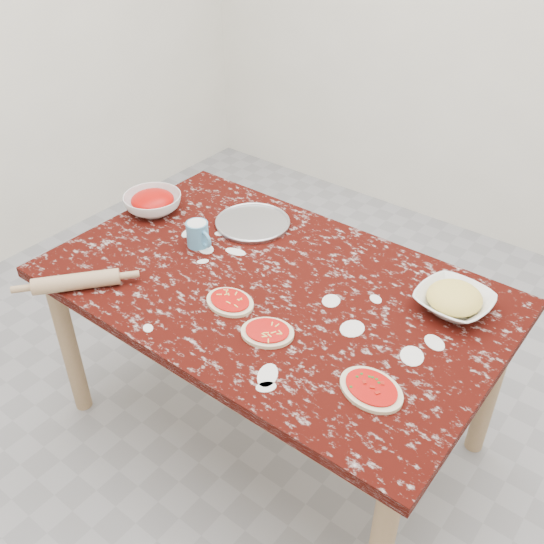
{
  "coord_description": "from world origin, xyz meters",
  "views": [
    {
      "loc": [
        1.06,
        -1.36,
        2.04
      ],
      "look_at": [
        0.0,
        0.0,
        0.8
      ],
      "focal_mm": 40.27,
      "sensor_mm": 36.0,
      "label": 1
    }
  ],
  "objects_px": {
    "sauce_bowl": "(153,203)",
    "rolling_pin": "(76,282)",
    "worktable": "(272,302)",
    "pizza_tray": "(253,223)",
    "flour_mug": "(198,234)",
    "cheese_bowl": "(454,302)"
  },
  "relations": [
    {
      "from": "sauce_bowl",
      "to": "rolling_pin",
      "type": "bearing_deg",
      "value": -70.77
    },
    {
      "from": "worktable",
      "to": "pizza_tray",
      "type": "xyz_separation_m",
      "value": [
        -0.31,
        0.27,
        0.09
      ]
    },
    {
      "from": "worktable",
      "to": "flour_mug",
      "type": "bearing_deg",
      "value": 176.84
    },
    {
      "from": "sauce_bowl",
      "to": "rolling_pin",
      "type": "distance_m",
      "value": 0.57
    },
    {
      "from": "worktable",
      "to": "pizza_tray",
      "type": "bearing_deg",
      "value": 139.02
    },
    {
      "from": "sauce_bowl",
      "to": "rolling_pin",
      "type": "relative_size",
      "value": 0.81
    },
    {
      "from": "sauce_bowl",
      "to": "flour_mug",
      "type": "distance_m",
      "value": 0.34
    },
    {
      "from": "pizza_tray",
      "to": "cheese_bowl",
      "type": "distance_m",
      "value": 0.87
    },
    {
      "from": "sauce_bowl",
      "to": "flour_mug",
      "type": "xyz_separation_m",
      "value": [
        0.33,
        -0.08,
        0.01
      ]
    },
    {
      "from": "cheese_bowl",
      "to": "flour_mug",
      "type": "xyz_separation_m",
      "value": [
        -0.94,
        -0.24,
        0.02
      ]
    },
    {
      "from": "worktable",
      "to": "cheese_bowl",
      "type": "bearing_deg",
      "value": 24.66
    },
    {
      "from": "worktable",
      "to": "flour_mug",
      "type": "height_order",
      "value": "flour_mug"
    },
    {
      "from": "cheese_bowl",
      "to": "rolling_pin",
      "type": "distance_m",
      "value": 1.29
    },
    {
      "from": "cheese_bowl",
      "to": "flour_mug",
      "type": "bearing_deg",
      "value": -165.74
    },
    {
      "from": "sauce_bowl",
      "to": "cheese_bowl",
      "type": "relative_size",
      "value": 0.99
    },
    {
      "from": "cheese_bowl",
      "to": "rolling_pin",
      "type": "height_order",
      "value": "same"
    },
    {
      "from": "pizza_tray",
      "to": "sauce_bowl",
      "type": "xyz_separation_m",
      "value": [
        -0.4,
        -0.17,
        0.03
      ]
    },
    {
      "from": "sauce_bowl",
      "to": "rolling_pin",
      "type": "xyz_separation_m",
      "value": [
        0.19,
        -0.54,
        -0.01
      ]
    },
    {
      "from": "worktable",
      "to": "flour_mug",
      "type": "relative_size",
      "value": 12.66
    },
    {
      "from": "pizza_tray",
      "to": "flour_mug",
      "type": "height_order",
      "value": "flour_mug"
    },
    {
      "from": "worktable",
      "to": "sauce_bowl",
      "type": "height_order",
      "value": "sauce_bowl"
    },
    {
      "from": "worktable",
      "to": "rolling_pin",
      "type": "xyz_separation_m",
      "value": [
        -0.52,
        -0.44,
        0.11
      ]
    }
  ]
}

